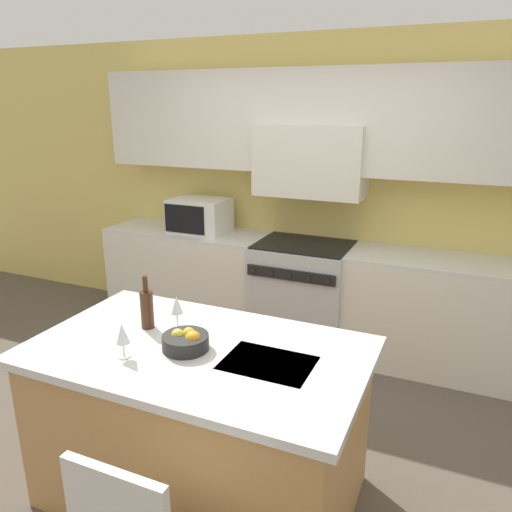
% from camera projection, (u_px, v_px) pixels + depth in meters
% --- Properties ---
extents(ground_plane, '(10.00, 10.00, 0.00)m').
position_uv_depth(ground_plane, '(222.00, 445.00, 3.24)').
color(ground_plane, brown).
extents(back_cabinetry, '(10.00, 0.46, 2.70)m').
position_uv_depth(back_cabinetry, '(316.00, 164.00, 4.39)').
color(back_cabinetry, '#DBC166').
rests_on(back_cabinetry, ground_plane).
extents(back_counter, '(3.95, 0.62, 0.94)m').
position_uv_depth(back_counter, '(303.00, 294.00, 4.51)').
color(back_counter, silver).
rests_on(back_counter, ground_plane).
extents(range_stove, '(0.83, 0.70, 0.95)m').
position_uv_depth(range_stove, '(302.00, 294.00, 4.49)').
color(range_stove, '#B7B7BC').
rests_on(range_stove, ground_plane).
extents(microwave, '(0.53, 0.41, 0.32)m').
position_uv_depth(microwave, '(200.00, 215.00, 4.72)').
color(microwave, silver).
rests_on(microwave, back_counter).
extents(kitchen_island, '(1.75, 1.04, 0.91)m').
position_uv_depth(kitchen_island, '(201.00, 422.00, 2.71)').
color(kitchen_island, '#B7844C').
rests_on(kitchen_island, ground_plane).
extents(wine_bottle, '(0.07, 0.07, 0.31)m').
position_uv_depth(wine_bottle, '(147.00, 308.00, 2.78)').
color(wine_bottle, '#422314').
rests_on(wine_bottle, kitchen_island).
extents(wine_glass_near, '(0.07, 0.07, 0.18)m').
position_uv_depth(wine_glass_near, '(122.00, 335.00, 2.45)').
color(wine_glass_near, white).
rests_on(wine_glass_near, kitchen_island).
extents(wine_glass_far, '(0.07, 0.07, 0.18)m').
position_uv_depth(wine_glass_far, '(177.00, 306.00, 2.79)').
color(wine_glass_far, white).
rests_on(wine_glass_far, kitchen_island).
extents(fruit_bowl, '(0.24, 0.24, 0.11)m').
position_uv_depth(fruit_bowl, '(186.00, 341.00, 2.55)').
color(fruit_bowl, black).
rests_on(fruit_bowl, kitchen_island).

